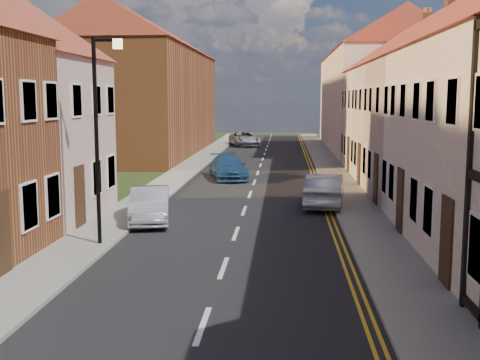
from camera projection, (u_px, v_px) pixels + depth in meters
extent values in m
cube|color=black|center=(250.00, 195.00, 27.48)|extent=(7.00, 90.00, 0.02)
cube|color=gray|center=(155.00, 192.00, 27.80)|extent=(1.80, 90.00, 0.12)
cube|color=gray|center=(347.00, 195.00, 27.15)|extent=(1.80, 90.00, 0.12)
cube|color=#B69A90|center=(469.00, 131.00, 25.31)|extent=(8.00, 5.80, 6.00)
cube|color=#B1B1A7|center=(437.00, 126.00, 30.64)|extent=(8.00, 5.00, 6.00)
cube|color=brown|center=(452.00, 16.00, 28.06)|extent=(0.60, 0.60, 1.60)
cube|color=white|center=(414.00, 121.00, 35.98)|extent=(8.00, 5.80, 6.00)
cube|color=brown|center=(427.00, 28.00, 33.00)|extent=(0.60, 0.60, 1.60)
cube|color=white|center=(376.00, 103.00, 50.96)|extent=(8.00, 24.00, 8.00)
cube|color=brown|center=(147.00, 103.00, 47.38)|extent=(8.00, 24.00, 8.00)
cylinder|color=black|center=(97.00, 142.00, 17.46)|extent=(0.12, 0.12, 6.00)
cube|color=black|center=(105.00, 40.00, 17.04)|extent=(0.70, 0.08, 0.08)
cube|color=#FFD899|center=(118.00, 44.00, 17.03)|extent=(0.25, 0.15, 0.28)
imported|color=#AEB3B7|center=(150.00, 205.00, 21.33)|extent=(2.01, 3.98, 1.25)
imported|color=navy|center=(228.00, 167.00, 32.77)|extent=(2.73, 4.67, 1.27)
imported|color=#A1A3A8|center=(244.00, 139.00, 55.04)|extent=(3.42, 5.30, 1.36)
imported|color=#ABAFB2|center=(325.00, 190.00, 24.36)|extent=(1.92, 4.27, 1.36)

